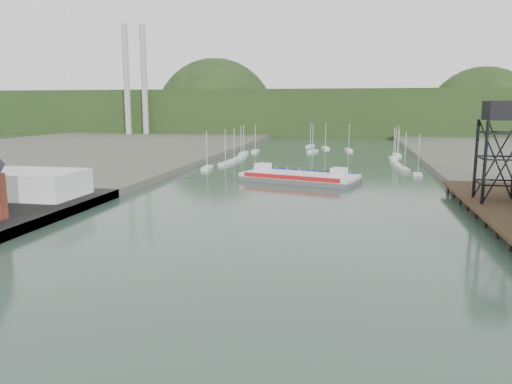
% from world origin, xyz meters
% --- Properties ---
extents(white_shed, '(18.00, 12.00, 4.50)m').
position_xyz_m(white_shed, '(-44.00, 50.00, 3.85)').
color(white_shed, silver).
rests_on(white_shed, west_quay).
extents(lift_tower, '(6.50, 6.50, 16.00)m').
position_xyz_m(lift_tower, '(35.00, 58.00, 15.65)').
color(lift_tower, black).
rests_on(lift_tower, east_pier).
extents(marina_sailboats, '(57.71, 92.65, 0.90)m').
position_xyz_m(marina_sailboats, '(0.08, 138.46, 0.35)').
color(marina_sailboats, silver).
rests_on(marina_sailboats, ground).
extents(smokestacks, '(11.20, 8.20, 60.00)m').
position_xyz_m(smokestacks, '(-106.00, 232.50, 30.00)').
color(smokestacks, '#A3A39E').
rests_on(smokestacks, ground).
extents(distant_hills, '(500.00, 120.00, 80.00)m').
position_xyz_m(distant_hills, '(-3.98, 301.35, 10.38)').
color(distant_hills, '#1A3216').
rests_on(distant_hills, ground).
extents(chain_ferry, '(28.17, 17.58, 3.78)m').
position_xyz_m(chain_ferry, '(-0.15, 86.33, 1.08)').
color(chain_ferry, '#545456').
rests_on(chain_ferry, ground).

